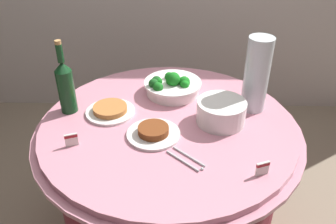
% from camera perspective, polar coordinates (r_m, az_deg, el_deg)
% --- Properties ---
extents(buffet_table, '(1.16, 1.16, 0.74)m').
position_cam_1_polar(buffet_table, '(1.75, 0.00, -11.50)').
color(buffet_table, maroon).
rests_on(buffet_table, ground_plane).
extents(broccoli_bowl, '(0.28, 0.28, 0.12)m').
position_cam_1_polar(broccoli_bowl, '(1.71, 0.66, 4.26)').
color(broccoli_bowl, white).
rests_on(broccoli_bowl, buffet_table).
extents(plate_stack, '(0.21, 0.21, 0.10)m').
position_cam_1_polar(plate_stack, '(1.51, 8.65, 0.01)').
color(plate_stack, white).
rests_on(plate_stack, buffet_table).
extents(wine_bottle, '(0.07, 0.07, 0.34)m').
position_cam_1_polar(wine_bottle, '(1.59, -16.36, 4.17)').
color(wine_bottle, '#103A1A').
rests_on(wine_bottle, buffet_table).
extents(decorative_fruit_vase, '(0.11, 0.11, 0.34)m').
position_cam_1_polar(decorative_fruit_vase, '(1.59, 14.14, 5.24)').
color(decorative_fruit_vase, silver).
rests_on(decorative_fruit_vase, buffet_table).
extents(serving_tongs, '(0.15, 0.14, 0.01)m').
position_cam_1_polar(serving_tongs, '(1.31, 3.13, -7.75)').
color(serving_tongs, silver).
rests_on(serving_tongs, buffet_table).
extents(food_plate_stir_fry, '(0.22, 0.22, 0.04)m').
position_cam_1_polar(food_plate_stir_fry, '(1.43, -2.40, -3.32)').
color(food_plate_stir_fry, white).
rests_on(food_plate_stir_fry, buffet_table).
extents(food_plate_peanuts, '(0.22, 0.22, 0.04)m').
position_cam_1_polar(food_plate_peanuts, '(1.59, -9.39, 0.29)').
color(food_plate_peanuts, white).
rests_on(food_plate_peanuts, buffet_table).
extents(label_placard_front, '(0.05, 0.03, 0.05)m').
position_cam_1_polar(label_placard_front, '(1.28, 15.16, -8.78)').
color(label_placard_front, white).
rests_on(label_placard_front, buffet_table).
extents(label_placard_mid, '(0.05, 0.03, 0.05)m').
position_cam_1_polar(label_placard_mid, '(1.42, -15.49, -4.30)').
color(label_placard_mid, white).
rests_on(label_placard_mid, buffet_table).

